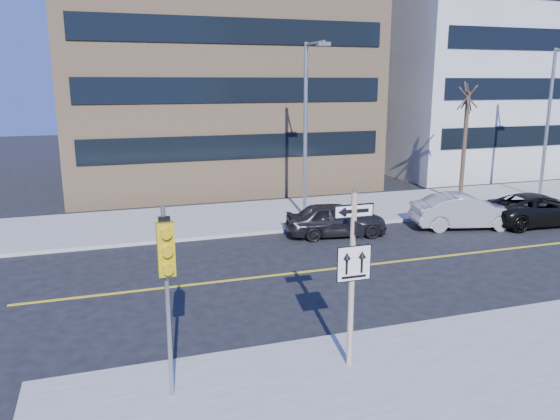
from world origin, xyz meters
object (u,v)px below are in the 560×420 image
object	(u,v)px
sign_pole	(352,270)
street_tree_west	(468,100)
parked_car_c	(539,209)
traffic_signal	(166,265)
parked_car_b	(465,211)
parked_car_a	(336,219)
streetlight_b	(552,114)
streetlight_a	(307,119)

from	to	relation	value
sign_pole	street_tree_west	bearing A→B (deg)	46.74
parked_car_c	traffic_signal	bearing A→B (deg)	121.18
parked_car_b	parked_car_c	distance (m)	3.68
traffic_signal	parked_car_a	bearing A→B (deg)	51.93
traffic_signal	street_tree_west	bearing A→B (deg)	39.39
sign_pole	street_tree_west	xyz separation A→B (m)	(13.00, 13.81, 3.09)
parked_car_c	parked_car_b	bearing A→B (deg)	85.52
sign_pole	parked_car_a	world-z (taller)	sign_pole
traffic_signal	parked_car_b	distance (m)	17.49
streetlight_b	parked_car_c	bearing A→B (deg)	-135.36
parked_car_b	sign_pole	bearing A→B (deg)	147.22
parked_car_a	streetlight_a	xyz separation A→B (m)	(-0.25, 2.89, 4.03)
parked_car_a	streetlight_b	bearing A→B (deg)	-70.10
streetlight_a	parked_car_a	bearing A→B (deg)	-85.12
traffic_signal	parked_car_c	bearing A→B (deg)	27.62
sign_pole	parked_car_b	bearing A→B (deg)	43.51
parked_car_c	street_tree_west	xyz separation A→B (m)	(-0.90, 4.60, 4.80)
streetlight_a	streetlight_b	size ratio (longest dim) A/B	1.00
sign_pole	parked_car_a	distance (m)	11.34
parked_car_c	sign_pole	bearing A→B (deg)	127.12
parked_car_a	sign_pole	bearing A→B (deg)	165.78
parked_car_a	parked_car_c	bearing A→B (deg)	-88.83
sign_pole	parked_car_c	world-z (taller)	sign_pole
parked_car_b	street_tree_west	xyz separation A→B (m)	(2.75, 4.08, 4.75)
sign_pole	traffic_signal	distance (m)	4.05
sign_pole	traffic_signal	bearing A→B (deg)	-177.89
parked_car_b	traffic_signal	bearing A→B (deg)	138.44
parked_car_b	street_tree_west	distance (m)	6.84
parked_car_c	streetlight_a	size ratio (longest dim) A/B	0.65
parked_car_b	parked_car_c	size ratio (longest dim) A/B	0.90
parked_car_c	streetlight_a	world-z (taller)	streetlight_a
streetlight_a	parked_car_b	bearing A→B (deg)	-29.49
parked_car_c	street_tree_west	distance (m)	6.71
parked_car_a	street_tree_west	distance (m)	10.56
parked_car_c	streetlight_a	distance (m)	11.43
parked_car_b	streetlight_b	bearing A→B (deg)	-51.74
traffic_signal	parked_car_b	size ratio (longest dim) A/B	0.85
traffic_signal	parked_car_a	size ratio (longest dim) A/B	0.94
streetlight_a	street_tree_west	world-z (taller)	streetlight_a
parked_car_a	streetlight_b	size ratio (longest dim) A/B	0.53
traffic_signal	streetlight_a	distance (m)	15.72
streetlight_b	streetlight_a	bearing A→B (deg)	180.00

